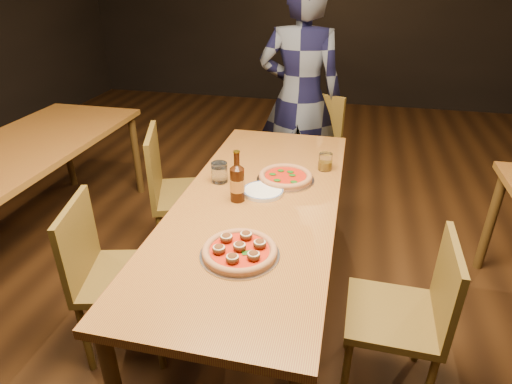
% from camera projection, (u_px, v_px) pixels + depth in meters
% --- Properties ---
extents(ground, '(9.00, 9.00, 0.00)m').
position_uv_depth(ground, '(258.00, 310.00, 2.53)').
color(ground, black).
extents(table_main, '(0.80, 2.00, 0.75)m').
position_uv_depth(table_main, '(258.00, 212.00, 2.21)').
color(table_main, maroon).
rests_on(table_main, ground).
extents(table_left, '(0.80, 2.00, 0.75)m').
position_uv_depth(table_left, '(16.00, 160.00, 2.81)').
color(table_left, maroon).
rests_on(table_left, ground).
extents(chair_main_nw, '(0.50, 0.50, 0.89)m').
position_uv_depth(chair_main_nw, '(125.00, 276.00, 2.12)').
color(chair_main_nw, brown).
rests_on(chair_main_nw, ground).
extents(chair_main_sw, '(0.57, 0.57, 0.96)m').
position_uv_depth(chair_main_sw, '(190.00, 194.00, 2.81)').
color(chair_main_sw, brown).
rests_on(chair_main_sw, ground).
extents(chair_main_e, '(0.41, 0.41, 0.87)m').
position_uv_depth(chair_main_e, '(393.00, 314.00, 1.90)').
color(chair_main_e, brown).
rests_on(chair_main_e, ground).
extents(chair_end, '(0.59, 0.59, 0.97)m').
position_uv_depth(chair_end, '(303.00, 155.00, 3.37)').
color(chair_end, brown).
rests_on(chair_end, ground).
extents(pizza_meatball, '(0.33, 0.33, 0.06)m').
position_uv_depth(pizza_meatball, '(240.00, 250.00, 1.75)').
color(pizza_meatball, '#B7B7BF').
rests_on(pizza_meatball, table_main).
extents(pizza_margherita, '(0.32, 0.32, 0.04)m').
position_uv_depth(pizza_margherita, '(286.00, 177.00, 2.37)').
color(pizza_margherita, '#B7B7BF').
rests_on(pizza_margherita, table_main).
extents(plate_stack, '(0.21, 0.21, 0.02)m').
position_uv_depth(plate_stack, '(263.00, 191.00, 2.24)').
color(plate_stack, white).
rests_on(plate_stack, table_main).
extents(beer_bottle, '(0.07, 0.07, 0.26)m').
position_uv_depth(beer_bottle, '(237.00, 184.00, 2.13)').
color(beer_bottle, black).
rests_on(beer_bottle, table_main).
extents(water_glass, '(0.09, 0.09, 0.11)m').
position_uv_depth(water_glass, '(219.00, 172.00, 2.34)').
color(water_glass, white).
rests_on(water_glass, table_main).
extents(amber_glass, '(0.08, 0.08, 0.10)m').
position_uv_depth(amber_glass, '(325.00, 162.00, 2.48)').
color(amber_glass, '#9B6811').
rests_on(amber_glass, table_main).
extents(diner, '(0.65, 0.43, 1.78)m').
position_uv_depth(diner, '(300.00, 99.00, 3.32)').
color(diner, black).
rests_on(diner, ground).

